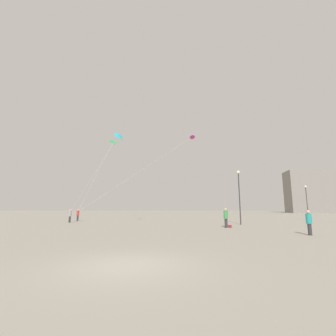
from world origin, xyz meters
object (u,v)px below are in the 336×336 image
at_px(person_in_teal, 309,221).
at_px(kite_magenta_diamond, 190,138).
at_px(person_in_red, 78,214).
at_px(kite_cyan_diamond, 118,136).
at_px(building_left_hall, 323,191).
at_px(person_in_green, 226,217).
at_px(person_in_grey, 70,215).
at_px(kite_emerald_delta, 112,143).
at_px(lamppost_west, 306,197).
at_px(lamppost_east, 239,189).
at_px(handbag_beside_flyer, 230,226).

distance_m(person_in_teal, kite_magenta_diamond, 30.84).
distance_m(person_in_red, kite_cyan_diamond, 13.83).
height_order(kite_cyan_diamond, building_left_hall, building_left_hall).
distance_m(person_in_teal, building_left_hall, 87.87).
relative_size(person_in_green, person_in_grey, 1.09).
distance_m(person_in_grey, kite_magenta_diamond, 25.32).
bearing_deg(building_left_hall, kite_emerald_delta, -141.84).
distance_m(person_in_teal, kite_emerald_delta, 36.04).
bearing_deg(person_in_teal, lamppost_west, -11.75).
height_order(kite_cyan_diamond, kite_magenta_diamond, kite_magenta_diamond).
height_order(person_in_red, lamppost_east, lamppost_east).
bearing_deg(kite_emerald_delta, person_in_red, -98.66).
height_order(person_in_green, kite_emerald_delta, kite_emerald_delta).
xyz_separation_m(building_left_hall, lamppost_east, (-45.31, -66.60, -4.01)).
distance_m(kite_emerald_delta, lamppost_east, 27.02).
bearing_deg(person_in_red, kite_emerald_delta, 61.55).
relative_size(person_in_grey, building_left_hall, 0.06).
bearing_deg(handbag_beside_flyer, person_in_red, 152.80).
bearing_deg(building_left_hall, person_in_green, -123.91).
distance_m(person_in_red, person_in_grey, 3.63).
xyz_separation_m(person_in_teal, kite_magenta_diamond, (-7.45, 26.46, 13.99)).
xyz_separation_m(person_in_green, person_in_grey, (-18.36, 6.49, -0.08)).
bearing_deg(person_in_red, person_in_teal, -53.45).
bearing_deg(kite_cyan_diamond, building_left_hall, 48.96).
relative_size(person_in_red, kite_cyan_diamond, 0.18).
bearing_deg(kite_magenta_diamond, person_in_grey, -137.44).
bearing_deg(person_in_grey, kite_magenta_diamond, 133.33).
bearing_deg(kite_cyan_diamond, person_in_grey, 153.25).
bearing_deg(person_in_red, lamppost_east, -35.50).
xyz_separation_m(person_in_grey, kite_magenta_diamond, (15.54, 14.28, 14.00)).
bearing_deg(kite_cyan_diamond, person_in_green, -14.65).
distance_m(person_in_grey, kite_cyan_diamond, 11.98).
height_order(person_in_teal, building_left_hall, building_left_hall).
distance_m(person_in_grey, lamppost_west, 36.86).
distance_m(person_in_green, person_in_red, 21.52).
height_order(person_in_grey, handbag_beside_flyer, person_in_grey).
xyz_separation_m(person_in_grey, building_left_hall, (65.88, 64.20, 7.01)).
xyz_separation_m(kite_cyan_diamond, handbag_beside_flyer, (11.76, -2.88, -9.90)).
xyz_separation_m(kite_magenta_diamond, lamppost_east, (5.03, -16.67, -11.00)).
relative_size(person_in_green, kite_emerald_delta, 0.14).
bearing_deg(building_left_hall, person_in_grey, -135.74).
height_order(person_in_grey, kite_emerald_delta, kite_emerald_delta).
height_order(kite_emerald_delta, handbag_beside_flyer, kite_emerald_delta).
bearing_deg(person_in_red, person_in_grey, -99.23).
xyz_separation_m(lamppost_east, lamppost_west, (14.10, 14.60, -0.24)).
distance_m(person_in_red, kite_magenta_diamond, 23.95).
relative_size(building_left_hall, handbag_beside_flyer, 81.80).
bearing_deg(lamppost_east, lamppost_west, 46.00).
relative_size(kite_emerald_delta, building_left_hall, 0.51).
distance_m(building_left_hall, lamppost_east, 80.65).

